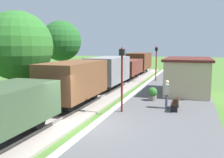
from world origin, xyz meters
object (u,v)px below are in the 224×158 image
at_px(lamp_post_far, 156,57).
at_px(station_hut, 188,75).
at_px(person_waiting, 167,93).
at_px(lamp_post_near, 122,67).
at_px(freight_train, 109,72).
at_px(tree_trackside_far, 61,41).
at_px(tree_trackside_mid, 18,46).
at_px(bench_near_hut, 176,102).
at_px(potted_planter, 153,94).

bearing_deg(lamp_post_far, station_hut, -60.74).
height_order(person_waiting, lamp_post_near, lamp_post_near).
relative_size(freight_train, tree_trackside_far, 5.03).
bearing_deg(freight_train, lamp_post_far, 57.46).
xyz_separation_m(lamp_post_near, tree_trackside_mid, (-7.16, 0.26, 1.17)).
height_order(freight_train, tree_trackside_far, tree_trackside_far).
relative_size(station_hut, tree_trackside_far, 0.90).
bearing_deg(lamp_post_near, lamp_post_far, 90.00).
bearing_deg(person_waiting, freight_train, -51.94).
height_order(bench_near_hut, potted_planter, potted_planter).
distance_m(bench_near_hut, person_waiting, 0.77).
bearing_deg(bench_near_hut, tree_trackside_far, 148.04).
relative_size(person_waiting, potted_planter, 1.87).
bearing_deg(potted_planter, lamp_post_far, 97.08).
bearing_deg(potted_planter, freight_train, 137.13).
height_order(person_waiting, tree_trackside_far, tree_trackside_far).
relative_size(station_hut, person_waiting, 3.39).
bearing_deg(person_waiting, potted_planter, -63.67).
bearing_deg(potted_planter, lamp_post_near, -109.16).
distance_m(freight_train, lamp_post_near, 8.56).
xyz_separation_m(person_waiting, lamp_post_far, (-2.33, 11.52, 1.62)).
bearing_deg(person_waiting, lamp_post_far, -83.62).
xyz_separation_m(station_hut, lamp_post_near, (-3.37, -7.10, 1.15)).
distance_m(potted_planter, tree_trackside_mid, 9.52).
distance_m(bench_near_hut, lamp_post_near, 3.85).
height_order(freight_train, person_waiting, freight_train).
xyz_separation_m(freight_train, lamp_post_far, (3.43, 5.37, 1.22)).
bearing_deg(lamp_post_near, person_waiting, 34.49).
xyz_separation_m(potted_planter, tree_trackside_far, (-10.11, 5.33, 3.73)).
bearing_deg(freight_train, lamp_post_near, -66.14).
bearing_deg(lamp_post_far, lamp_post_near, -90.00).
distance_m(potted_planter, lamp_post_far, 9.96).
xyz_separation_m(freight_train, tree_trackside_far, (-5.48, 1.03, 2.87)).
bearing_deg(tree_trackside_mid, bench_near_hut, 6.49).
height_order(station_hut, lamp_post_far, lamp_post_far).
xyz_separation_m(station_hut, potted_planter, (-2.17, -3.64, -0.93)).
bearing_deg(freight_train, tree_trackside_far, 169.34).
distance_m(lamp_post_near, lamp_post_far, 13.12).
bearing_deg(station_hut, tree_trackside_mid, -147.01).
distance_m(freight_train, person_waiting, 8.43).
bearing_deg(freight_train, bench_near_hut, -45.01).
height_order(lamp_post_far, tree_trackside_far, tree_trackside_far).
bearing_deg(tree_trackside_mid, lamp_post_near, -2.08).
xyz_separation_m(lamp_post_near, tree_trackside_far, (-8.91, 8.78, 1.65)).
height_order(potted_planter, lamp_post_far, lamp_post_far).
relative_size(lamp_post_far, tree_trackside_far, 0.57).
xyz_separation_m(station_hut, person_waiting, (-1.04, -5.50, -0.47)).
height_order(freight_train, lamp_post_far, lamp_post_far).
relative_size(potted_planter, tree_trackside_mid, 0.15).
distance_m(person_waiting, potted_planter, 2.22).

